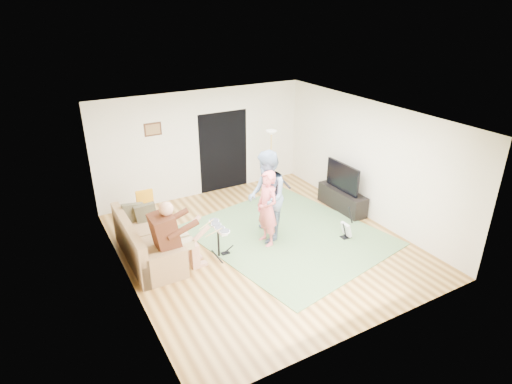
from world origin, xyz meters
TOP-DOWN VIEW (x-y plane):
  - floor at (0.00, 0.00)m, footprint 6.00×6.00m
  - walls at (0.00, 0.00)m, footprint 5.50×6.00m
  - ceiling at (0.00, 0.00)m, footprint 6.00×6.00m
  - window_blinds at (-2.74, 0.20)m, footprint 0.00×2.05m
  - doorway at (0.55, 2.99)m, footprint 2.10×0.00m
  - picture_frame at (-1.25, 2.99)m, footprint 0.42×0.03m
  - area_rug at (0.67, 0.03)m, footprint 4.00×4.39m
  - sofa at (-2.29, 0.67)m, footprint 0.87×2.10m
  - drummer at (-1.86, 0.02)m, footprint 0.93×0.52m
  - drum_kit at (-1.00, 0.02)m, footprint 0.38×0.69m
  - singer at (0.09, -0.01)m, footprint 0.40×0.60m
  - microphone at (0.29, -0.01)m, footprint 0.06×0.06m
  - guitarist at (0.18, 0.17)m, footprint 1.04×1.15m
  - guitar_held at (0.38, 0.17)m, footprint 0.25×0.61m
  - guitar_spare at (1.67, -0.66)m, footprint 0.27×0.24m
  - torchiere_lamp at (1.45, 2.08)m, footprint 0.31×0.31m
  - dining_chair at (-1.89, 1.75)m, footprint 0.40×0.42m
  - tv_cabinet at (2.50, 0.48)m, footprint 0.40×1.40m
  - television at (2.45, 0.48)m, footprint 0.06×1.08m

SIDE VIEW (x-z plane):
  - floor at x=0.00m, z-range 0.00..0.00m
  - area_rug at x=0.67m, z-range 0.00..0.02m
  - guitar_spare at x=1.67m, z-range -0.16..0.58m
  - tv_cabinet at x=2.50m, z-range 0.00..0.50m
  - sofa at x=-2.29m, z-range -0.14..0.71m
  - drum_kit at x=-1.00m, z-range -0.04..0.66m
  - dining_chair at x=-1.89m, z-range -0.13..0.77m
  - drummer at x=-1.86m, z-range -0.16..1.27m
  - singer at x=0.09m, z-range 0.00..1.61m
  - television at x=2.45m, z-range 0.52..1.18m
  - guitarist at x=0.18m, z-range 0.00..1.95m
  - doorway at x=0.55m, z-range 0.00..2.10m
  - torchiere_lamp at x=1.45m, z-range 0.32..2.03m
  - microphone at x=0.29m, z-range 1.09..1.33m
  - guitar_held at x=0.38m, z-range 1.19..1.45m
  - walls at x=0.00m, z-range 0.00..2.70m
  - window_blinds at x=-2.74m, z-range 0.53..2.58m
  - picture_frame at x=-1.25m, z-range 1.74..2.06m
  - ceiling at x=0.00m, z-range 2.70..2.70m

